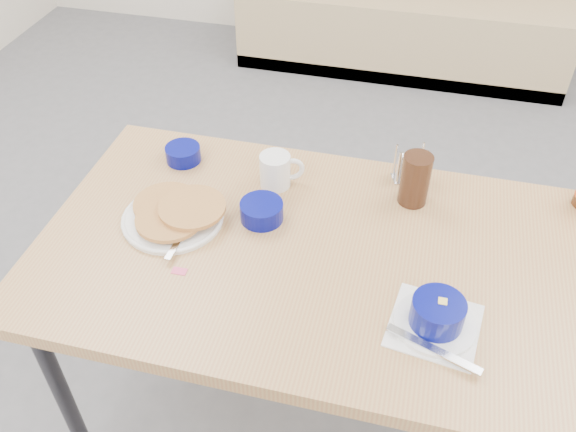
% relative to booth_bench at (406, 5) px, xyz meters
% --- Properties ---
extents(booth_bench, '(1.90, 0.56, 1.22)m').
position_rel_booth_bench_xyz_m(booth_bench, '(0.00, 0.00, 0.00)').
color(booth_bench, tan).
rests_on(booth_bench, ground).
extents(dining_table, '(1.40, 0.80, 0.76)m').
position_rel_booth_bench_xyz_m(dining_table, '(0.00, -2.53, 0.35)').
color(dining_table, tan).
rests_on(dining_table, ground).
extents(pancake_plate, '(0.27, 0.28, 0.05)m').
position_rel_booth_bench_xyz_m(pancake_plate, '(-0.39, -2.51, 0.43)').
color(pancake_plate, white).
rests_on(pancake_plate, dining_table).
extents(coffee_mug, '(0.12, 0.08, 0.09)m').
position_rel_booth_bench_xyz_m(coffee_mug, '(-0.17, -2.31, 0.46)').
color(coffee_mug, white).
rests_on(coffee_mug, dining_table).
extents(grits_setting, '(0.21, 0.22, 0.08)m').
position_rel_booth_bench_xyz_m(grits_setting, '(0.28, -2.70, 0.44)').
color(grits_setting, white).
rests_on(grits_setting, dining_table).
extents(creamer_bowl, '(0.10, 0.10, 0.04)m').
position_rel_booth_bench_xyz_m(creamer_bowl, '(-0.46, -2.26, 0.43)').
color(creamer_bowl, '#04096B').
rests_on(creamer_bowl, dining_table).
extents(butter_bowl, '(0.11, 0.11, 0.05)m').
position_rel_booth_bench_xyz_m(butter_bowl, '(-0.17, -2.45, 0.43)').
color(butter_bowl, '#04096B').
rests_on(butter_bowl, dining_table).
extents(amber_tumbler, '(0.09, 0.09, 0.14)m').
position_rel_booth_bench_xyz_m(amber_tumbler, '(0.20, -2.29, 0.48)').
color(amber_tumbler, '#341C10').
rests_on(amber_tumbler, dining_table).
extents(condiment_caddy, '(0.10, 0.08, 0.10)m').
position_rel_booth_bench_xyz_m(condiment_caddy, '(0.18, -2.19, 0.45)').
color(condiment_caddy, silver).
rests_on(condiment_caddy, dining_table).
extents(sugar_wrapper, '(0.04, 0.02, 0.00)m').
position_rel_booth_bench_xyz_m(sugar_wrapper, '(-0.31, -2.68, 0.41)').
color(sugar_wrapper, '#F7527F').
rests_on(sugar_wrapper, dining_table).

